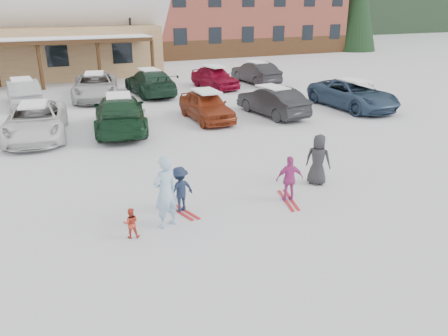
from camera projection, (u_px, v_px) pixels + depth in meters
name	position (u px, v px, depth m)	size (l,w,h in m)	color
ground	(229.00, 218.00, 11.37)	(160.00, 160.00, 0.00)	white
lamp_post	(131.00, 30.00, 32.38)	(0.50, 0.25, 5.81)	black
conifer_3	(118.00, 3.00, 49.42)	(3.96, 3.96, 9.18)	black
adult_skier	(165.00, 192.00, 10.64)	(0.68, 0.45, 1.86)	#9EC4E0
toddler_red	(131.00, 223.00, 10.31)	(0.37, 0.29, 0.76)	red
child_navy	(180.00, 190.00, 11.52)	(0.82, 0.47, 1.26)	#18223B
skis_child_navy	(181.00, 210.00, 11.75)	(0.20, 1.40, 0.03)	red
child_magenta	(290.00, 179.00, 12.13)	(0.78, 0.32, 1.32)	#BD3A8D
skis_child_magenta	(288.00, 200.00, 12.36)	(0.20, 1.40, 0.03)	red
bystander_dark	(318.00, 160.00, 13.24)	(0.77, 0.50, 1.57)	#29292C
parked_car_2	(35.00, 121.00, 17.84)	(2.33, 5.06, 1.41)	white
parked_car_3	(120.00, 113.00, 18.83)	(2.15, 5.28, 1.53)	#14361F
parked_car_4	(206.00, 106.00, 20.52)	(1.63, 4.05, 1.38)	maroon
parked_car_5	(272.00, 101.00, 21.34)	(1.48, 4.24, 1.40)	black
parked_car_6	(353.00, 94.00, 22.79)	(2.41, 5.24, 1.46)	navy
parked_car_9	(23.00, 92.00, 23.35)	(1.50, 4.31, 1.42)	#A4A5A8
parked_car_10	(95.00, 86.00, 24.97)	(2.44, 5.29, 1.47)	silver
parked_car_11	(150.00, 82.00, 26.11)	(2.10, 5.16, 1.50)	#1A3728
parked_car_12	(215.00, 77.00, 28.06)	(1.65, 4.11, 1.40)	maroon
parked_car_13	(256.00, 73.00, 29.73)	(1.52, 4.37, 1.44)	black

